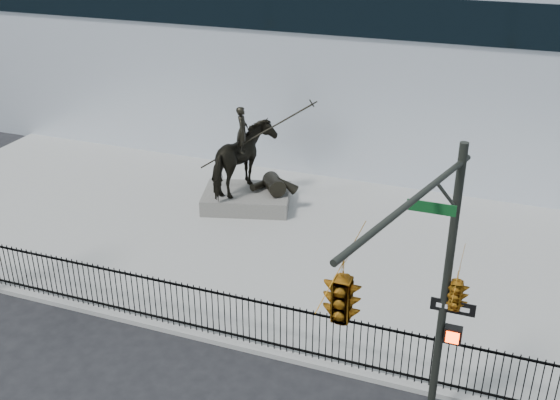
% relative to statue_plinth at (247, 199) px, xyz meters
% --- Properties ---
extents(ground, '(120.00, 120.00, 0.00)m').
position_rel_statue_plinth_xyz_m(ground, '(1.45, -9.11, -0.46)').
color(ground, black).
rests_on(ground, ground).
extents(plaza, '(30.00, 12.00, 0.15)m').
position_rel_statue_plinth_xyz_m(plaza, '(1.45, -2.11, -0.38)').
color(plaza, gray).
rests_on(plaza, ground).
extents(building, '(44.00, 14.00, 9.00)m').
position_rel_statue_plinth_xyz_m(building, '(1.45, 10.89, 4.04)').
color(building, silver).
rests_on(building, ground).
extents(picket_fence, '(22.10, 0.10, 1.50)m').
position_rel_statue_plinth_xyz_m(picket_fence, '(1.45, -7.86, 0.44)').
color(picket_fence, black).
rests_on(picket_fence, plaza).
extents(statue_plinth, '(3.78, 3.06, 0.62)m').
position_rel_statue_plinth_xyz_m(statue_plinth, '(0.00, 0.00, 0.00)').
color(statue_plinth, '#53514C').
rests_on(statue_plinth, plaza).
extents(equestrian_statue, '(4.09, 3.11, 3.58)m').
position_rel_statue_plinth_xyz_m(equestrian_statue, '(0.06, 0.02, 1.60)').
color(equestrian_statue, black).
rests_on(equestrian_statue, statue_plinth).
extents(traffic_signal_right, '(2.17, 6.86, 7.00)m').
position_rel_statue_plinth_xyz_m(traffic_signal_right, '(7.92, -11.12, 4.39)').
color(traffic_signal_right, black).
rests_on(traffic_signal_right, ground).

